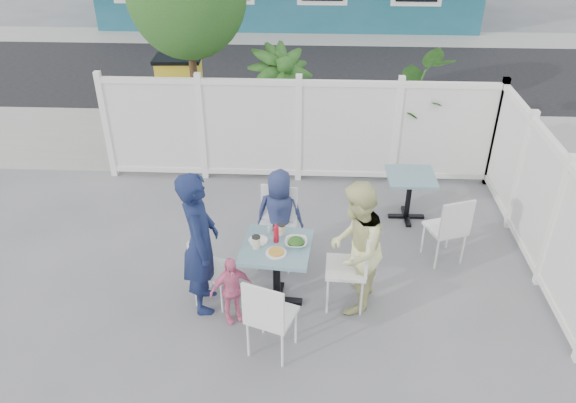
{
  "coord_description": "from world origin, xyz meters",
  "views": [
    {
      "loc": [
        0.3,
        -5.28,
        4.26
      ],
      "look_at": [
        0.06,
        -0.06,
        1.08
      ],
      "focal_mm": 35.0,
      "sensor_mm": 36.0,
      "label": 1
    }
  ],
  "objects_px": {
    "man": "(200,243)",
    "chair_back": "(277,220)",
    "chair_near": "(268,313)",
    "woman": "(355,249)",
    "utility_cabinet": "(182,98)",
    "spare_table": "(410,185)",
    "chair_left": "(208,262)",
    "main_table": "(276,259)",
    "toddler": "(231,290)",
    "boy": "(280,215)",
    "chair_right": "(354,261)"
  },
  "relations": [
    {
      "from": "main_table",
      "to": "man",
      "type": "xyz_separation_m",
      "value": [
        -0.8,
        -0.07,
        0.23
      ]
    },
    {
      "from": "chair_right",
      "to": "boy",
      "type": "distance_m",
      "value": 1.22
    },
    {
      "from": "spare_table",
      "to": "chair_back",
      "type": "distance_m",
      "value": 2.01
    },
    {
      "from": "man",
      "to": "woman",
      "type": "distance_m",
      "value": 1.64
    },
    {
      "from": "chair_right",
      "to": "chair_back",
      "type": "xyz_separation_m",
      "value": [
        -0.88,
        0.77,
        -0.01
      ]
    },
    {
      "from": "man",
      "to": "toddler",
      "type": "bearing_deg",
      "value": -133.66
    },
    {
      "from": "main_table",
      "to": "boy",
      "type": "height_order",
      "value": "boy"
    },
    {
      "from": "chair_right",
      "to": "chair_near",
      "type": "relative_size",
      "value": 1.05
    },
    {
      "from": "spare_table",
      "to": "chair_left",
      "type": "bearing_deg",
      "value": -143.75
    },
    {
      "from": "utility_cabinet",
      "to": "spare_table",
      "type": "distance_m",
      "value": 4.51
    },
    {
      "from": "chair_right",
      "to": "man",
      "type": "height_order",
      "value": "man"
    },
    {
      "from": "spare_table",
      "to": "toddler",
      "type": "xyz_separation_m",
      "value": [
        -2.15,
        -2.12,
        -0.12
      ]
    },
    {
      "from": "utility_cabinet",
      "to": "boy",
      "type": "xyz_separation_m",
      "value": [
        1.94,
        -3.58,
        -0.09
      ]
    },
    {
      "from": "utility_cabinet",
      "to": "main_table",
      "type": "bearing_deg",
      "value": -69.27
    },
    {
      "from": "chair_left",
      "to": "utility_cabinet",
      "type": "bearing_deg",
      "value": -147.32
    },
    {
      "from": "chair_left",
      "to": "chair_right",
      "type": "relative_size",
      "value": 0.87
    },
    {
      "from": "boy",
      "to": "utility_cabinet",
      "type": "bearing_deg",
      "value": -56.82
    },
    {
      "from": "chair_left",
      "to": "main_table",
      "type": "bearing_deg",
      "value": 105.67
    },
    {
      "from": "man",
      "to": "woman",
      "type": "relative_size",
      "value": 1.08
    },
    {
      "from": "man",
      "to": "boy",
      "type": "height_order",
      "value": "man"
    },
    {
      "from": "boy",
      "to": "chair_back",
      "type": "bearing_deg",
      "value": 80.82
    },
    {
      "from": "utility_cabinet",
      "to": "toddler",
      "type": "bearing_deg",
      "value": -75.53
    },
    {
      "from": "chair_back",
      "to": "boy",
      "type": "height_order",
      "value": "boy"
    },
    {
      "from": "chair_near",
      "to": "woman",
      "type": "xyz_separation_m",
      "value": [
        0.86,
        0.8,
        0.22
      ]
    },
    {
      "from": "utility_cabinet",
      "to": "chair_left",
      "type": "xyz_separation_m",
      "value": [
        1.2,
        -4.44,
        -0.18
      ]
    },
    {
      "from": "utility_cabinet",
      "to": "boy",
      "type": "height_order",
      "value": "utility_cabinet"
    },
    {
      "from": "main_table",
      "to": "chair_right",
      "type": "xyz_separation_m",
      "value": [
        0.84,
        0.02,
        -0.02
      ]
    },
    {
      "from": "utility_cabinet",
      "to": "spare_table",
      "type": "xyz_separation_m",
      "value": [
        3.65,
        -2.65,
        -0.16
      ]
    },
    {
      "from": "woman",
      "to": "chair_near",
      "type": "bearing_deg",
      "value": -32.81
    },
    {
      "from": "spare_table",
      "to": "chair_back",
      "type": "xyz_separation_m",
      "value": [
        -1.73,
        -1.03,
        0.05
      ]
    },
    {
      "from": "main_table",
      "to": "toddler",
      "type": "height_order",
      "value": "toddler"
    },
    {
      "from": "woman",
      "to": "toddler",
      "type": "distance_m",
      "value": 1.38
    },
    {
      "from": "utility_cabinet",
      "to": "spare_table",
      "type": "height_order",
      "value": "utility_cabinet"
    },
    {
      "from": "chair_near",
      "to": "chair_back",
      "type": "bearing_deg",
      "value": 110.62
    },
    {
      "from": "utility_cabinet",
      "to": "toddler",
      "type": "xyz_separation_m",
      "value": [
        1.5,
        -4.77,
        -0.28
      ]
    },
    {
      "from": "man",
      "to": "toddler",
      "type": "xyz_separation_m",
      "value": [
        0.34,
        -0.24,
        -0.43
      ]
    },
    {
      "from": "chair_right",
      "to": "boy",
      "type": "bearing_deg",
      "value": 47.37
    },
    {
      "from": "chair_near",
      "to": "woman",
      "type": "relative_size",
      "value": 0.62
    },
    {
      "from": "utility_cabinet",
      "to": "chair_back",
      "type": "height_order",
      "value": "utility_cabinet"
    },
    {
      "from": "toddler",
      "to": "boy",
      "type": "bearing_deg",
      "value": 40.62
    },
    {
      "from": "man",
      "to": "boy",
      "type": "xyz_separation_m",
      "value": [
        0.78,
        0.95,
        -0.24
      ]
    },
    {
      "from": "man",
      "to": "chair_back",
      "type": "bearing_deg",
      "value": -49.96
    },
    {
      "from": "boy",
      "to": "chair_right",
      "type": "bearing_deg",
      "value": 139.26
    },
    {
      "from": "main_table",
      "to": "chair_right",
      "type": "bearing_deg",
      "value": 1.33
    },
    {
      "from": "chair_right",
      "to": "woman",
      "type": "distance_m",
      "value": 0.19
    },
    {
      "from": "main_table",
      "to": "chair_near",
      "type": "height_order",
      "value": "chair_near"
    },
    {
      "from": "spare_table",
      "to": "chair_back",
      "type": "bearing_deg",
      "value": -149.34
    },
    {
      "from": "woman",
      "to": "spare_table",
      "type": "bearing_deg",
      "value": 169.47
    },
    {
      "from": "chair_near",
      "to": "spare_table",
      "type": "bearing_deg",
      "value": 76.91
    },
    {
      "from": "chair_near",
      "to": "utility_cabinet",
      "type": "bearing_deg",
      "value": 130.3
    }
  ]
}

